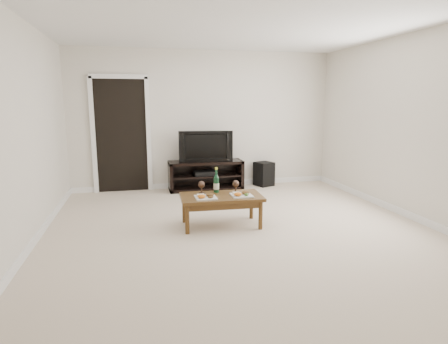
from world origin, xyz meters
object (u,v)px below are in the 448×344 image
coffee_table (221,211)px  subwoofer (264,174)px  media_console (206,175)px  television (206,146)px

coffee_table → subwoofer: bearing=58.2°
media_console → television: (0.00, 0.00, 0.56)m
subwoofer → coffee_table: size_ratio=0.44×
media_console → television: bearing=0.0°
media_console → subwoofer: bearing=3.4°
media_console → television: television is taller
media_console → coffee_table: size_ratio=1.29×
television → coffee_table: bearing=-87.1°
television → coffee_table: size_ratio=0.92×
subwoofer → coffee_table: subwoofer is taller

